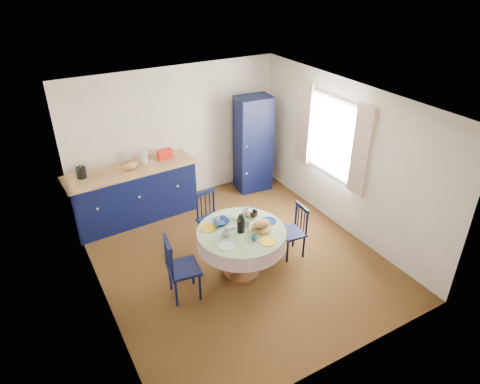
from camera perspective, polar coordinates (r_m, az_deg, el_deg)
The scene contains 17 objects.
floor at distance 6.73m, azimuth -0.41°, elevation -8.76°, with size 4.50×4.50×0.00m, color black.
ceiling at distance 5.55m, azimuth -0.50°, elevation 11.98°, with size 4.50×4.50×0.00m, color white.
wall_back at distance 7.90m, azimuth -8.52°, elevation 7.44°, with size 4.00×0.02×2.50m, color white.
wall_left at distance 5.50m, azimuth -19.02°, elevation -4.40°, with size 0.02×4.50×2.50m, color white.
wall_right at distance 7.13m, azimuth 13.76°, elevation 4.41°, with size 0.02×4.50×2.50m, color white.
window at distance 7.19m, azimuth 12.15°, elevation 7.22°, with size 0.10×1.74×1.45m.
kitchen_counter at distance 7.65m, azimuth -14.05°, elevation -0.16°, with size 2.23×0.80×1.22m.
pantry_cabinet at distance 8.26m, azimuth 1.78°, elevation 6.37°, with size 0.70×0.53×1.87m.
dining_table at distance 6.07m, azimuth 0.26°, elevation -6.09°, with size 1.26×1.26×1.04m.
chair_left at distance 5.84m, azimuth -7.93°, elevation -9.94°, with size 0.46×0.48×0.96m.
chair_far at distance 6.85m, azimuth -3.87°, elevation -3.48°, with size 0.47×0.45×0.89m.
chair_right at distance 6.63m, azimuth 7.14°, elevation -5.13°, with size 0.39×0.41×0.85m.
mug_a at distance 5.86m, azimuth -1.87°, elevation -5.54°, with size 0.12×0.12×0.09m, color silver.
mug_b at distance 5.78m, azimuth 1.93°, elevation -6.14°, with size 0.09×0.09×0.08m, color #2E7A77.
mug_c at distance 6.26m, azimuth 1.83°, elevation -2.97°, with size 0.13×0.13×0.10m, color black.
mug_d at distance 6.15m, azimuth -3.10°, elevation -3.75°, with size 0.09×0.09×0.08m, color silver.
cobalt_bowl at distance 6.13m, azimuth -2.58°, elevation -3.99°, with size 0.24×0.24×0.06m, color navy.
Camera 1 is at (-2.58, -4.63, 4.16)m, focal length 32.00 mm.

